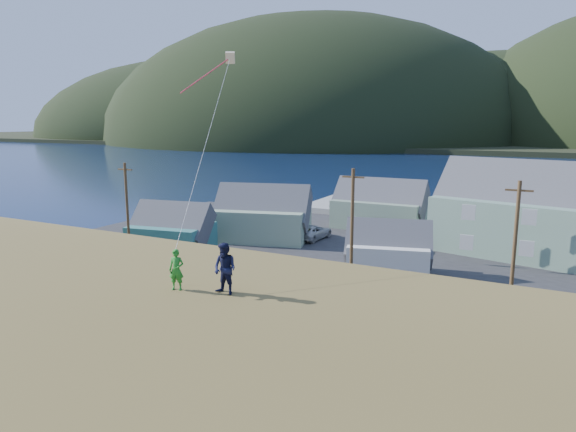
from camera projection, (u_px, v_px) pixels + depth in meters
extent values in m
plane|color=#0A1638|center=(333.00, 308.00, 36.50)|extent=(900.00, 900.00, 0.00)
cube|color=#4C3D19|center=(172.00, 430.00, 21.09)|extent=(110.00, 35.00, 1.20)
cube|color=#4C3D19|center=(322.00, 316.00, 34.74)|extent=(110.00, 8.00, 0.10)
cube|color=#28282B|center=(397.00, 253.00, 51.36)|extent=(72.00, 36.00, 0.12)
cube|color=gray|center=(399.00, 209.00, 74.09)|extent=(26.00, 14.00, 0.90)
cube|color=black|center=(530.00, 139.00, 324.90)|extent=(900.00, 320.00, 2.00)
ellipsoid|color=black|center=(201.00, 135.00, 379.68)|extent=(240.00, 216.00, 108.00)
ellipsoid|color=black|center=(312.00, 138.00, 317.33)|extent=(260.00, 234.00, 143.00)
ellipsoid|color=black|center=(492.00, 139.00, 307.45)|extent=(200.00, 180.00, 100.00)
cube|color=#2D6A66|center=(172.00, 238.00, 51.34)|extent=(8.26, 6.75, 2.78)
cube|color=#47474C|center=(171.00, 217.00, 50.94)|extent=(8.73, 6.68, 5.41)
cube|color=gray|center=(263.00, 224.00, 56.63)|extent=(11.19, 8.87, 3.50)
cube|color=#47474C|center=(262.00, 200.00, 56.15)|extent=(11.61, 8.75, 6.29)
cube|color=silver|center=(388.00, 258.00, 44.05)|extent=(7.73, 6.37, 2.69)
cube|color=#47474C|center=(389.00, 235.00, 43.68)|extent=(8.21, 6.46, 4.77)
cube|color=gray|center=(379.00, 214.00, 63.01)|extent=(10.61, 6.37, 3.39)
cube|color=#47474C|center=(380.00, 192.00, 62.52)|extent=(11.11, 6.28, 6.27)
cylinder|color=#47331E|center=(128.00, 214.00, 46.18)|extent=(0.24, 0.24, 9.32)
cylinder|color=#47331E|center=(352.00, 236.00, 36.56)|extent=(0.24, 0.24, 9.72)
cylinder|color=#47331E|center=(514.00, 256.00, 31.81)|extent=(0.24, 0.24, 9.44)
imported|color=black|center=(397.00, 231.00, 57.46)|extent=(2.16, 4.59, 1.52)
imported|color=silver|center=(363.00, 226.00, 60.88)|extent=(1.97, 4.65, 1.34)
imported|color=maroon|center=(238.00, 225.00, 60.72)|extent=(1.98, 4.64, 1.56)
imported|color=navy|center=(406.00, 245.00, 51.13)|extent=(2.13, 4.38, 1.44)
imported|color=silver|center=(313.00, 232.00, 57.06)|extent=(3.00, 5.75, 1.55)
imported|color=silver|center=(272.00, 233.00, 57.25)|extent=(1.88, 4.17, 1.33)
imported|color=#238125|center=(176.00, 270.00, 18.16)|extent=(0.62, 0.50, 1.48)
imported|color=#131635|center=(225.00, 269.00, 17.68)|extent=(0.95, 0.78, 1.81)
cube|color=beige|center=(230.00, 58.00, 25.54)|extent=(0.60, 0.59, 0.60)
cylinder|color=#DD3A4C|center=(206.00, 75.00, 24.88)|extent=(0.06, 0.06, 3.31)
cylinder|color=white|center=(208.00, 137.00, 21.78)|extent=(0.02, 0.02, 11.83)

